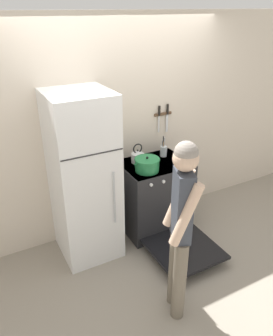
{
  "coord_description": "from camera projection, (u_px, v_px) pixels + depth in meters",
  "views": [
    {
      "loc": [
        -1.54,
        -3.29,
        2.59
      ],
      "look_at": [
        -0.03,
        -0.46,
        0.99
      ],
      "focal_mm": 35.0,
      "sensor_mm": 36.0,
      "label": 1
    }
  ],
  "objects": [
    {
      "name": "dutch_oven_pot",
      "position": [
        147.0,
        165.0,
        3.67
      ],
      "size": [
        0.32,
        0.28,
        0.18
      ],
      "color": "#237A42",
      "rests_on": "stove_range"
    },
    {
      "name": "wall_knife_strip",
      "position": [
        163.0,
        114.0,
        4.02
      ],
      "size": [
        0.24,
        0.03,
        0.36
      ],
      "color": "brown"
    },
    {
      "name": "refrigerator",
      "position": [
        84.0,
        179.0,
        3.48
      ],
      "size": [
        0.63,
        0.68,
        1.87
      ],
      "color": "white",
      "rests_on": "ground_plane"
    },
    {
      "name": "wall_back",
      "position": [
        119.0,
        129.0,
        3.86
      ],
      "size": [
        10.0,
        0.06,
        2.55
      ],
      "color": "beige",
      "rests_on": "ground_plane"
    },
    {
      "name": "tea_kettle",
      "position": [
        138.0,
        156.0,
        3.87
      ],
      "size": [
        0.19,
        0.15,
        0.24
      ],
      "color": "silver",
      "rests_on": "stove_range"
    },
    {
      "name": "ground_plane",
      "position": [
        122.0,
        220.0,
        4.4
      ],
      "size": [
        14.0,
        14.0,
        0.0
      ],
      "primitive_type": "plane",
      "color": "gray"
    },
    {
      "name": "utensil_jar",
      "position": [
        163.0,
        151.0,
        4.03
      ],
      "size": [
        0.08,
        0.08,
        0.27
      ],
      "color": "silver",
      "rests_on": "stove_range"
    },
    {
      "name": "stove_range",
      "position": [
        156.0,
        198.0,
        4.05
      ],
      "size": [
        0.8,
        1.35,
        0.91
      ],
      "color": "#232326",
      "rests_on": "ground_plane"
    },
    {
      "name": "person",
      "position": [
        181.0,
        224.0,
        2.7
      ],
      "size": [
        0.36,
        0.41,
        1.7
      ],
      "rotation": [
        0.0,
        0.0,
        1.19
      ],
      "color": "#6B6051",
      "rests_on": "ground_plane"
    }
  ]
}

